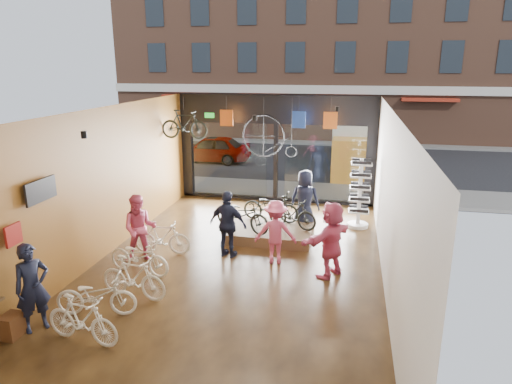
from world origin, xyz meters
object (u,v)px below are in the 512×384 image
(floor_bike_3, at_px, (133,277))
(customer_2, at_px, (228,224))
(customer_0, at_px, (32,288))
(sunglasses_rack, at_px, (360,194))
(display_platform, at_px, (270,232))
(penny_farthing, at_px, (272,138))
(floor_bike_4, at_px, (139,256))
(display_bike_left, at_px, (242,214))
(floor_bike_2, at_px, (96,295))
(customer_3, at_px, (276,232))
(display_bike_right, at_px, (271,207))
(street_car, at_px, (211,149))
(floor_bike_5, at_px, (162,238))
(customer_4, at_px, (305,200))
(box_truck, at_px, (359,144))
(floor_bike_1, at_px, (82,320))
(display_bike_mid, at_px, (292,213))
(customer_5, at_px, (331,239))
(customer_1, at_px, (140,229))

(floor_bike_3, xyz_separation_m, customer_2, (1.41, 2.51, 0.41))
(customer_0, height_order, sunglasses_rack, sunglasses_rack)
(display_platform, distance_m, penny_farthing, 3.41)
(floor_bike_4, bearing_deg, display_bike_left, -25.34)
(floor_bike_2, bearing_deg, customer_2, -39.82)
(floor_bike_3, height_order, customer_3, customer_3)
(floor_bike_4, distance_m, customer_2, 2.33)
(display_bike_right, relative_size, customer_2, 0.98)
(street_car, bearing_deg, display_platform, 26.27)
(floor_bike_5, relative_size, customer_0, 0.88)
(customer_3, height_order, customer_4, customer_4)
(floor_bike_4, height_order, display_bike_right, display_bike_right)
(box_truck, bearing_deg, floor_bike_1, -108.60)
(floor_bike_5, height_order, customer_4, customer_4)
(display_bike_mid, relative_size, customer_2, 0.86)
(box_truck, distance_m, customer_2, 10.81)
(display_platform, height_order, customer_5, customer_5)
(floor_bike_3, bearing_deg, floor_bike_1, -176.60)
(floor_bike_1, height_order, display_bike_mid, display_bike_mid)
(box_truck, relative_size, floor_bike_5, 4.55)
(floor_bike_2, bearing_deg, display_bike_mid, -44.52)
(street_car, bearing_deg, display_bike_mid, 29.23)
(sunglasses_rack, bearing_deg, penny_farthing, 153.36)
(floor_bike_3, bearing_deg, sunglasses_rack, -32.34)
(floor_bike_4, bearing_deg, display_bike_mid, -35.70)
(customer_1, bearing_deg, box_truck, 44.71)
(street_car, xyz_separation_m, display_bike_right, (4.71, -9.17, 0.07))
(customer_5, bearing_deg, customer_2, -68.83)
(display_bike_right, relative_size, sunglasses_rack, 0.81)
(box_truck, height_order, floor_bike_3, box_truck)
(floor_bike_4, distance_m, customer_5, 4.54)
(floor_bike_1, height_order, penny_farthing, penny_farthing)
(customer_0, bearing_deg, penny_farthing, 14.61)
(street_car, bearing_deg, customer_5, 29.09)
(display_bike_left, xyz_separation_m, customer_2, (-0.09, -1.15, 0.10))
(floor_bike_4, bearing_deg, display_platform, -30.12)
(display_bike_left, xyz_separation_m, customer_4, (1.61, 1.28, 0.14))
(customer_3, height_order, penny_farthing, penny_farthing)
(customer_5, bearing_deg, sunglasses_rack, -157.03)
(floor_bike_1, distance_m, sunglasses_rack, 8.68)
(display_bike_left, bearing_deg, sunglasses_rack, -36.39)
(display_platform, relative_size, customer_0, 1.40)
(floor_bike_4, bearing_deg, customer_0, 173.52)
(floor_bike_5, distance_m, display_bike_mid, 3.67)
(floor_bike_2, relative_size, customer_2, 0.91)
(customer_2, bearing_deg, display_platform, -104.91)
(street_car, distance_m, customer_2, 11.96)
(display_bike_right, height_order, customer_1, customer_1)
(floor_bike_3, xyz_separation_m, floor_bike_5, (-0.34, 2.31, -0.01))
(customer_5, bearing_deg, floor_bike_2, -24.81)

